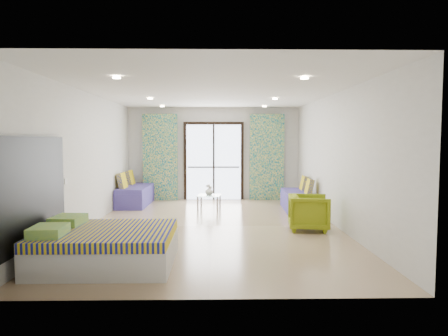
{
  "coord_description": "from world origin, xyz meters",
  "views": [
    {
      "loc": [
        0.08,
        -8.02,
        1.75
      ],
      "look_at": [
        0.24,
        0.5,
        1.15
      ],
      "focal_mm": 32.0,
      "sensor_mm": 36.0,
      "label": 1
    }
  ],
  "objects_px": {
    "bed": "(105,246)",
    "armchair": "(309,211)",
    "daybed_left": "(135,194)",
    "daybed_right": "(298,200)",
    "coffee_table": "(209,197)"
  },
  "relations": [
    {
      "from": "bed",
      "to": "armchair",
      "type": "height_order",
      "value": "armchair"
    },
    {
      "from": "daybed_left",
      "to": "daybed_right",
      "type": "distance_m",
      "value": 4.32
    },
    {
      "from": "bed",
      "to": "coffee_table",
      "type": "height_order",
      "value": "coffee_table"
    },
    {
      "from": "coffee_table",
      "to": "armchair",
      "type": "relative_size",
      "value": 0.85
    },
    {
      "from": "armchair",
      "to": "bed",
      "type": "bearing_deg",
      "value": 129.61
    },
    {
      "from": "daybed_left",
      "to": "coffee_table",
      "type": "distance_m",
      "value": 2.16
    },
    {
      "from": "bed",
      "to": "armchair",
      "type": "bearing_deg",
      "value": 32.31
    },
    {
      "from": "bed",
      "to": "coffee_table",
      "type": "bearing_deg",
      "value": 72.89
    },
    {
      "from": "bed",
      "to": "coffee_table",
      "type": "xyz_separation_m",
      "value": [
        1.37,
        4.45,
        0.07
      ]
    },
    {
      "from": "bed",
      "to": "daybed_left",
      "type": "bearing_deg",
      "value": 96.99
    },
    {
      "from": "daybed_right",
      "to": "armchair",
      "type": "bearing_deg",
      "value": -93.15
    },
    {
      "from": "bed",
      "to": "daybed_right",
      "type": "height_order",
      "value": "daybed_right"
    },
    {
      "from": "daybed_left",
      "to": "daybed_right",
      "type": "height_order",
      "value": "daybed_left"
    },
    {
      "from": "bed",
      "to": "armchair",
      "type": "relative_size",
      "value": 2.42
    },
    {
      "from": "bed",
      "to": "armchair",
      "type": "distance_m",
      "value": 3.96
    }
  ]
}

